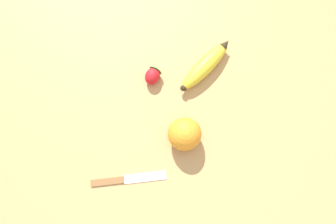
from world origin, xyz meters
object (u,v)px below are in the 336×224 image
banana (205,65)px  paring_knife (126,179)px  orange (185,134)px  strawberry (153,75)px

banana → paring_knife: (-0.06, -0.35, -0.02)m
banana → orange: bearing=-154.0°
strawberry → paring_knife: bearing=-166.6°
banana → strawberry: size_ratio=3.48×
orange → strawberry: bearing=141.1°
orange → paring_knife: 0.18m
paring_knife → strawberry: bearing=159.7°
banana → orange: size_ratio=2.21×
orange → paring_knife: orange is taller
paring_knife → orange: bearing=119.7°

